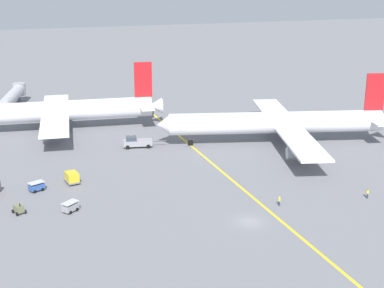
# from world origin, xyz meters

# --- Properties ---
(ground_plane) EXTENTS (600.00, 600.00, 0.00)m
(ground_plane) POSITION_xyz_m (0.00, 0.00, 0.00)
(ground_plane) COLOR slate
(taxiway_stripe) EXTENTS (7.13, 119.84, 0.01)m
(taxiway_stripe) POSITION_xyz_m (4.28, 10.00, 0.00)
(taxiway_stripe) COLOR yellow
(taxiway_stripe) RESTS_ON ground
(airliner_at_gate_left) EXTENTS (57.74, 40.77, 16.09)m
(airliner_at_gate_left) POSITION_xyz_m (-27.34, 61.90, 4.83)
(airliner_at_gate_left) COLOR silver
(airliner_at_gate_left) RESTS_ON ground
(airliner_being_pushed) EXTENTS (53.21, 49.91, 15.82)m
(airliner_being_pushed) POSITION_xyz_m (22.00, 36.08, 4.84)
(airliner_being_pushed) COLOR silver
(airliner_being_pushed) RESTS_ON ground
(pushback_tug) EXTENTS (9.66, 3.60, 2.86)m
(pushback_tug) POSITION_xyz_m (-9.22, 42.82, 1.21)
(pushback_tug) COLOR gray
(pushback_tug) RESTS_ON ground
(gse_baggage_cart_trailing) EXTENTS (3.11, 2.95, 1.71)m
(gse_baggage_cart_trailing) POSITION_xyz_m (-26.70, 12.31, 0.86)
(gse_baggage_cart_trailing) COLOR gray
(gse_baggage_cart_trailing) RESTS_ON ground
(gse_baggage_cart_near_cluster) EXTENTS (3.14, 2.57, 1.71)m
(gse_baggage_cart_near_cluster) POSITION_xyz_m (-31.65, 23.12, 0.86)
(gse_baggage_cart_near_cluster) COLOR #2D5199
(gse_baggage_cart_near_cluster) RESTS_ON ground
(gse_gpu_cart_small) EXTENTS (2.34, 2.58, 1.90)m
(gse_gpu_cart_small) POSITION_xyz_m (-34.84, 14.15, 0.79)
(gse_gpu_cart_small) COLOR #666B4C
(gse_gpu_cart_small) RESTS_ON ground
(gse_container_dolly_flat) EXTENTS (2.84, 3.60, 2.15)m
(gse_container_dolly_flat) POSITION_xyz_m (-25.17, 25.06, 1.17)
(gse_container_dolly_flat) COLOR slate
(gse_container_dolly_flat) RESTS_ON ground
(ground_crew_marshaller_foreground) EXTENTS (0.47, 0.36, 1.76)m
(ground_crew_marshaller_foreground) POSITION_xyz_m (23.22, 2.68, 0.93)
(ground_crew_marshaller_foreground) COLOR #2D3351
(ground_crew_marshaller_foreground) RESTS_ON ground
(ground_crew_ramp_agent_by_cones) EXTENTS (0.36, 0.36, 1.70)m
(ground_crew_ramp_agent_by_cones) POSITION_xyz_m (7.19, 4.34, 0.89)
(ground_crew_ramp_agent_by_cones) COLOR #2D3351
(ground_crew_ramp_agent_by_cones) RESTS_ON ground
(jet_bridge) EXTENTS (7.64, 22.75, 5.69)m
(jet_bridge) POSITION_xyz_m (-35.06, 87.29, 3.91)
(jet_bridge) COLOR #B7B7BC
(jet_bridge) RESTS_ON ground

